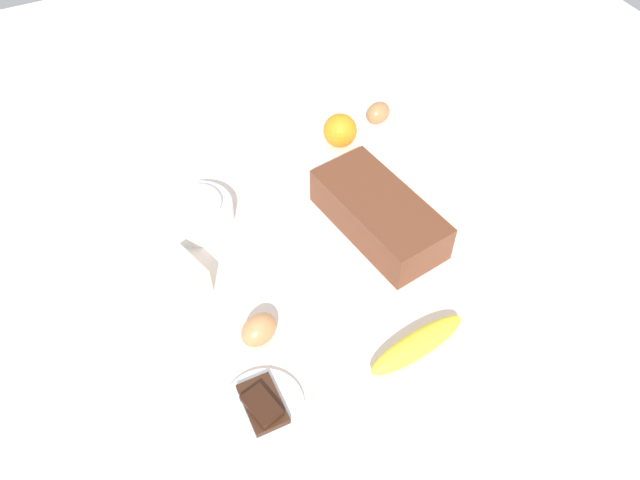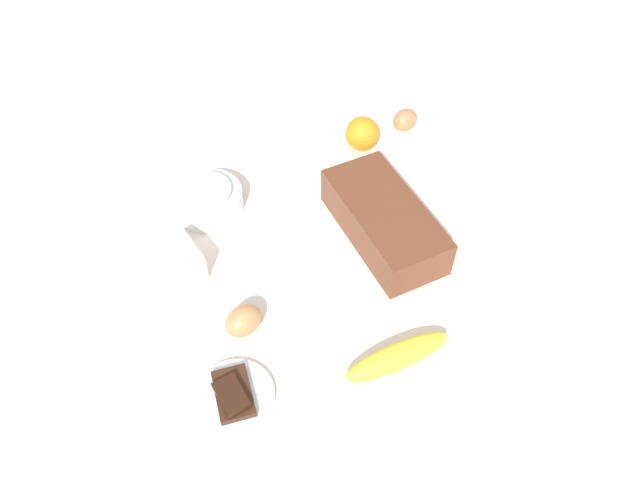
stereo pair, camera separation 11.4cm
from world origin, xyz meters
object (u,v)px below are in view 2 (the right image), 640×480
object	(u,v)px
egg_near_butter	(405,120)
egg_beside_bowl	(244,320)
chocolate_plate	(234,396)
loaf_pan	(384,220)
flour_bowl	(207,197)
butter_block	(180,260)
banana	(398,356)
orange_fruit	(362,134)

from	to	relation	value
egg_near_butter	egg_beside_bowl	world-z (taller)	egg_beside_bowl
egg_near_butter	chocolate_plate	size ratio (longest dim) A/B	0.47
loaf_pan	flour_bowl	distance (m)	0.35
flour_bowl	butter_block	xyz separation A→B (m)	(0.14, -0.08, -0.00)
flour_bowl	banana	world-z (taller)	flour_bowl
loaf_pan	flour_bowl	world-z (taller)	loaf_pan
banana	egg_near_butter	xyz separation A→B (m)	(-0.56, 0.24, 0.00)
loaf_pan	egg_near_butter	distance (m)	0.33
orange_fruit	chocolate_plate	size ratio (longest dim) A/B	0.57
egg_near_butter	egg_beside_bowl	distance (m)	0.63
banana	butter_block	bearing A→B (deg)	-133.80
loaf_pan	egg_near_butter	size ratio (longest dim) A/B	4.90
banana	egg_beside_bowl	xyz separation A→B (m)	(-0.14, -0.23, 0.01)
orange_fruit	butter_block	size ratio (longest dim) A/B	0.83
orange_fruit	egg_near_butter	distance (m)	0.12
banana	egg_near_butter	world-z (taller)	egg_near_butter
butter_block	orange_fruit	bearing A→B (deg)	117.84
egg_near_butter	chocolate_plate	xyz separation A→B (m)	(0.54, -0.51, -0.01)
loaf_pan	egg_beside_bowl	xyz separation A→B (m)	(0.13, -0.30, -0.02)
loaf_pan	butter_block	distance (m)	0.39
banana	orange_fruit	size ratio (longest dim) A/B	2.56
flour_bowl	banana	size ratio (longest dim) A/B	0.73
loaf_pan	chocolate_plate	distance (m)	0.43
banana	loaf_pan	bearing A→B (deg)	164.00
flour_bowl	egg_near_butter	distance (m)	0.49
loaf_pan	egg_beside_bowl	world-z (taller)	loaf_pan
flour_bowl	chocolate_plate	size ratio (longest dim) A/B	1.07
banana	chocolate_plate	size ratio (longest dim) A/B	1.46
butter_block	loaf_pan	bearing A→B (deg)	86.01
chocolate_plate	flour_bowl	bearing A→B (deg)	174.79
banana	egg_near_butter	distance (m)	0.61
egg_beside_bowl	chocolate_plate	distance (m)	0.13
orange_fruit	egg_beside_bowl	xyz separation A→B (m)	(0.39, -0.35, -0.01)
butter_block	banana	bearing A→B (deg)	46.20
loaf_pan	orange_fruit	world-z (taller)	loaf_pan
butter_block	egg_beside_bowl	size ratio (longest dim) A/B	1.33
egg_beside_bowl	loaf_pan	bearing A→B (deg)	113.42
loaf_pan	orange_fruit	size ratio (longest dim) A/B	4.00
egg_near_butter	orange_fruit	bearing A→B (deg)	-74.04
orange_fruit	egg_near_butter	world-z (taller)	orange_fruit
flour_bowl	egg_near_butter	size ratio (longest dim) A/B	2.30
banana	flour_bowl	bearing A→B (deg)	-152.11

